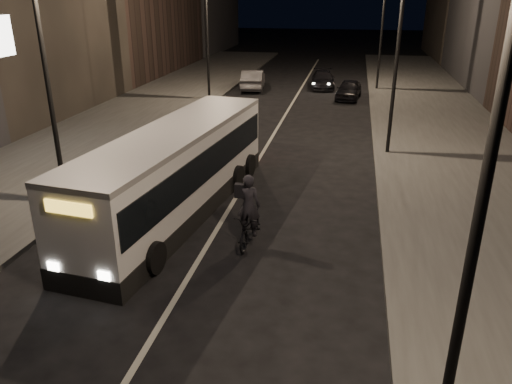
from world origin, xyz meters
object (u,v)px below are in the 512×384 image
at_px(streetlight_right_mid, 393,31).
at_px(cyclist_on_bicycle, 250,221).
at_px(car_far, 323,80).
at_px(streetlight_right_near, 472,131).
at_px(streetlight_left_near, 50,46).
at_px(car_near, 349,90).
at_px(streetlight_right_far, 379,14).
at_px(car_mid, 253,80).
at_px(streetlight_left_far, 211,17).
at_px(city_bus, 176,168).

bearing_deg(streetlight_right_mid, cyclist_on_bicycle, -113.42).
bearing_deg(car_far, cyclist_on_bicycle, -95.61).
relative_size(streetlight_right_near, streetlight_left_near, 1.00).
relative_size(streetlight_right_mid, streetlight_left_near, 1.00).
height_order(streetlight_left_near, car_near, streetlight_left_near).
relative_size(cyclist_on_bicycle, car_far, 0.52).
xyz_separation_m(streetlight_right_far, car_near, (-1.73, -3.61, -4.73)).
relative_size(streetlight_right_near, car_mid, 1.83).
xyz_separation_m(streetlight_right_far, cyclist_on_bicycle, (-4.13, -25.53, -4.62)).
bearing_deg(streetlight_left_far, streetlight_right_near, -67.70).
bearing_deg(streetlight_left_near, car_near, 66.35).
height_order(streetlight_right_near, cyclist_on_bicycle, streetlight_right_near).
bearing_deg(city_bus, streetlight_right_mid, 55.07).
relative_size(car_mid, car_far, 1.04).
bearing_deg(car_far, streetlight_left_near, -110.66).
bearing_deg(streetlight_left_near, streetlight_right_near, -36.88).
distance_m(streetlight_right_near, car_far, 32.86).
distance_m(streetlight_right_far, car_near, 6.19).
bearing_deg(streetlight_right_near, cyclist_on_bicycle, 122.52).
bearing_deg(city_bus, car_near, 82.44).
relative_size(streetlight_right_far, car_near, 2.18).
relative_size(streetlight_left_near, car_mid, 1.83).
bearing_deg(city_bus, streetlight_left_far, 108.80).
distance_m(streetlight_right_mid, cyclist_on_bicycle, 11.36).
height_order(streetlight_left_near, car_mid, streetlight_left_near).
relative_size(streetlight_right_mid, car_near, 2.18).
height_order(streetlight_left_near, streetlight_left_far, same).
xyz_separation_m(streetlight_right_mid, streetlight_left_near, (-10.66, -8.00, 0.00)).
bearing_deg(city_bus, cyclist_on_bicycle, -25.59).
bearing_deg(car_near, car_mid, 168.96).
relative_size(streetlight_right_far, streetlight_left_near, 1.00).
xyz_separation_m(streetlight_right_far, car_mid, (-8.85, -1.37, -4.63)).
bearing_deg(car_mid, city_bus, 88.20).
height_order(streetlight_right_mid, cyclist_on_bicycle, streetlight_right_mid).
height_order(streetlight_right_near, streetlight_right_far, same).
distance_m(streetlight_right_near, car_near, 28.84).
bearing_deg(streetlight_right_far, car_mid, -171.20).
bearing_deg(car_near, car_far, 123.75).
xyz_separation_m(city_bus, car_far, (3.18, 24.03, -0.95)).
distance_m(streetlight_left_far, car_far, 10.49).
relative_size(streetlight_right_mid, cyclist_on_bicycle, 3.64).
distance_m(streetlight_right_far, city_bus, 25.02).
bearing_deg(streetlight_right_mid, car_near, 97.96).
xyz_separation_m(cyclist_on_bicycle, car_far, (0.38, 25.82, -0.13)).
height_order(cyclist_on_bicycle, car_near, cyclist_on_bicycle).
xyz_separation_m(streetlight_right_near, streetlight_left_near, (-10.66, 8.00, 0.00)).
distance_m(city_bus, cyclist_on_bicycle, 3.43).
bearing_deg(car_mid, car_near, 155.87).
relative_size(streetlight_right_near, streetlight_right_mid, 1.00).
xyz_separation_m(streetlight_right_mid, cyclist_on_bicycle, (-4.13, -9.53, -4.62)).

